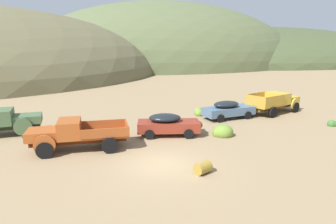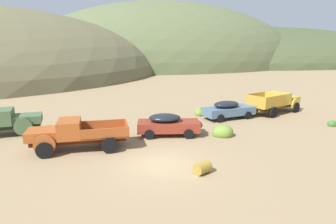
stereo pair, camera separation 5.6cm
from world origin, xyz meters
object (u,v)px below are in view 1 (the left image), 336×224
at_px(truck_weathered_green, 0,122).
at_px(truck_oxide_orange, 71,134).
at_px(oil_drum_foreground, 203,168).
at_px(car_rust_red, 170,124).
at_px(car_chalk_blue, 230,109).
at_px(truck_faded_yellow, 277,102).

distance_m(truck_weathered_green, truck_oxide_orange, 6.58).
distance_m(truck_oxide_orange, oil_drum_foreground, 8.37).
xyz_separation_m(truck_weathered_green, truck_oxide_orange, (4.63, -4.67, -0.02)).
height_order(truck_oxide_orange, car_rust_red, truck_oxide_orange).
height_order(car_rust_red, oil_drum_foreground, car_rust_red).
bearing_deg(truck_weathered_green, car_chalk_blue, -2.75).
relative_size(car_rust_red, oil_drum_foreground, 4.90).
xyz_separation_m(truck_weathered_green, oil_drum_foreground, (10.72, -10.36, -0.71)).
height_order(car_rust_red, truck_faded_yellow, truck_faded_yellow).
height_order(truck_oxide_orange, truck_faded_yellow, truck_faded_yellow).
xyz_separation_m(truck_weathered_green, truck_faded_yellow, (23.25, -0.09, 0.00)).
bearing_deg(truck_oxide_orange, oil_drum_foreground, 142.71).
bearing_deg(oil_drum_foreground, truck_faded_yellow, 39.36).
bearing_deg(car_rust_red, truck_faded_yellow, 33.17).
relative_size(truck_weathered_green, truck_oxide_orange, 1.02).
xyz_separation_m(truck_oxide_orange, car_rust_red, (6.69, 0.92, -0.18)).
height_order(car_chalk_blue, oil_drum_foreground, car_chalk_blue).
relative_size(truck_oxide_orange, truck_faded_yellow, 1.00).
xyz_separation_m(truck_oxide_orange, car_chalk_blue, (13.24, 3.92, -0.18)).
bearing_deg(car_rust_red, truck_weathered_green, 177.73).
bearing_deg(truck_weathered_green, oil_drum_foreground, -44.37).
relative_size(car_chalk_blue, truck_faded_yellow, 0.80).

